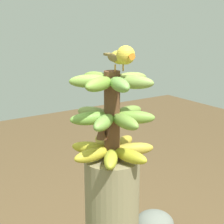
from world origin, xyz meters
TOP-DOWN VIEW (x-y plane):
  - banana_bunch at (0.00, 0.00)m, footprint 0.30×0.29m
  - perched_bird at (-0.04, -0.01)m, footprint 0.19×0.07m
  - garden_rock at (0.65, -0.78)m, footprint 0.35×0.36m

SIDE VIEW (x-z plane):
  - garden_rock at x=0.65m, z-range 0.00..0.17m
  - banana_bunch at x=0.00m, z-range 0.97..1.27m
  - perched_bird at x=-0.04m, z-range 1.28..1.37m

